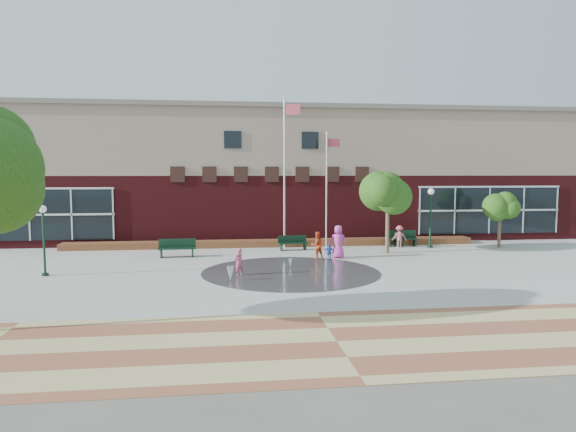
{
  "coord_description": "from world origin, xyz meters",
  "views": [
    {
      "loc": [
        -3.08,
        -20.7,
        4.74
      ],
      "look_at": [
        0.0,
        4.0,
        2.6
      ],
      "focal_mm": 32.0,
      "sensor_mm": 36.0,
      "label": 1
    }
  ],
  "objects": [
    {
      "name": "child_blue",
      "position": [
        2.48,
        5.97,
        0.45
      ],
      "size": [
        0.54,
        0.26,
        0.9
      ],
      "primitive_type": "imported",
      "rotation": [
        0.0,
        0.0,
        3.22
      ],
      "color": "blue",
      "rests_on": "ground"
    },
    {
      "name": "bench_left",
      "position": [
        -5.71,
        8.05,
        0.33
      ],
      "size": [
        2.05,
        0.59,
        1.03
      ],
      "rotation": [
        0.0,
        0.0,
        0.01
      ],
      "color": "black",
      "rests_on": "ground"
    },
    {
      "name": "flagpole_right",
      "position": [
        3.26,
        10.53,
        4.02
      ],
      "size": [
        0.89,
        0.15,
        7.2
      ],
      "rotation": [
        0.0,
        0.0,
        -0.01
      ],
      "color": "white",
      "rests_on": "ground"
    },
    {
      "name": "tree_small_right",
      "position": [
        14.02,
        9.32,
        2.78
      ],
      "size": [
        2.23,
        2.23,
        3.81
      ],
      "color": "brown",
      "rests_on": "ground"
    },
    {
      "name": "child_splash",
      "position": [
        -2.44,
        2.56,
        0.64
      ],
      "size": [
        0.55,
        0.55,
        1.29
      ],
      "primitive_type": "imported",
      "rotation": [
        0.0,
        0.0,
        3.9
      ],
      "color": "#CB4A7A",
      "rests_on": "ground"
    },
    {
      "name": "lamp_left",
      "position": [
        -11.22,
        3.56,
        2.02
      ],
      "size": [
        0.34,
        0.34,
        3.24
      ],
      "color": "black",
      "rests_on": "ground"
    },
    {
      "name": "paver_band",
      "position": [
        0.0,
        -7.0,
        0.0
      ],
      "size": [
        46.0,
        6.0,
        0.01
      ],
      "primitive_type": "cube",
      "color": "#9C573D",
      "rests_on": "ground"
    },
    {
      "name": "adult_pink",
      "position": [
        3.12,
        6.66,
        0.92
      ],
      "size": [
        1.03,
        0.83,
        1.84
      ],
      "primitive_type": "imported",
      "rotation": [
        0.0,
        0.0,
        2.83
      ],
      "color": "#C13A9E",
      "rests_on": "ground"
    },
    {
      "name": "plaza_concrete",
      "position": [
        0.0,
        4.0,
        0.0
      ],
      "size": [
        46.0,
        18.0,
        0.01
      ],
      "primitive_type": "cube",
      "color": "#A8A8A0",
      "rests_on": "ground"
    },
    {
      "name": "library_building",
      "position": [
        0.0,
        17.48,
        4.64
      ],
      "size": [
        44.4,
        10.4,
        9.2
      ],
      "color": "#4F1115",
      "rests_on": "ground"
    },
    {
      "name": "bench_right",
      "position": [
        8.12,
        10.58,
        0.33
      ],
      "size": [
        2.03,
        0.57,
        1.02
      ],
      "rotation": [
        0.0,
        0.0,
        -0.0
      ],
      "color": "black",
      "rests_on": "ground"
    },
    {
      "name": "water_jet_b",
      "position": [
        0.14,
        4.2,
        0.0
      ],
      "size": [
        0.19,
        0.19,
        0.42
      ],
      "primitive_type": "cone",
      "rotation": [
        3.14,
        0.0,
        0.0
      ],
      "color": "white",
      "rests_on": "ground"
    },
    {
      "name": "water_jet_a",
      "position": [
        -2.85,
        1.34,
        0.0
      ],
      "size": [
        0.32,
        0.32,
        0.62
      ],
      "primitive_type": "cone",
      "rotation": [
        3.14,
        0.0,
        0.0
      ],
      "color": "white",
      "rests_on": "ground"
    },
    {
      "name": "ground",
      "position": [
        0.0,
        0.0,
        0.0
      ],
      "size": [
        120.0,
        120.0,
        0.0
      ],
      "primitive_type": "plane",
      "color": "#666056",
      "rests_on": "ground"
    },
    {
      "name": "lamp_right",
      "position": [
        9.67,
        9.75,
        2.32
      ],
      "size": [
        0.39,
        0.39,
        3.73
      ],
      "color": "black",
      "rests_on": "ground"
    },
    {
      "name": "flagpole_left",
      "position": [
        0.67,
        10.85,
        5.21
      ],
      "size": [
        1.02,
        0.51,
        9.35
      ],
      "rotation": [
        0.0,
        0.0,
        -0.42
      ],
      "color": "white",
      "rests_on": "ground"
    },
    {
      "name": "adult_red",
      "position": [
        1.93,
        6.71,
        0.74
      ],
      "size": [
        0.87,
        0.77,
        1.48
      ],
      "primitive_type": "imported",
      "rotation": [
        0.0,
        0.0,
        3.48
      ],
      "color": "#D1441E",
      "rests_on": "ground"
    },
    {
      "name": "person_bench",
      "position": [
        7.78,
        10.03,
        0.7
      ],
      "size": [
        0.97,
        0.64,
        1.4
      ],
      "primitive_type": "imported",
      "rotation": [
        0.0,
        0.0,
        3.01
      ],
      "color": "#D05569",
      "rests_on": "ground"
    },
    {
      "name": "flower_bed",
      "position": [
        0.0,
        11.6,
        0.0
      ],
      "size": [
        26.0,
        1.2,
        0.4
      ],
      "primitive_type": "cube",
      "color": "maroon",
      "rests_on": "ground"
    },
    {
      "name": "splash_pad",
      "position": [
        0.0,
        3.0,
        0.0
      ],
      "size": [
        8.4,
        8.4,
        0.01
      ],
      "primitive_type": "cylinder",
      "color": "#383A3D",
      "rests_on": "ground"
    },
    {
      "name": "trash_can",
      "position": [
        7.91,
        10.52,
        0.49
      ],
      "size": [
        0.59,
        0.59,
        0.96
      ],
      "color": "black",
      "rests_on": "ground"
    },
    {
      "name": "bench_mid",
      "position": [
        1.02,
        9.79,
        0.29
      ],
      "size": [
        1.84,
        0.74,
        0.9
      ],
      "rotation": [
        0.0,
        0.0,
        0.14
      ],
      "color": "black",
      "rests_on": "ground"
    },
    {
      "name": "tree_mid",
      "position": [
        6.32,
        7.96,
        3.86
      ],
      "size": [
        3.14,
        3.14,
        5.3
      ],
      "color": "brown",
      "rests_on": "ground"
    }
  ]
}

